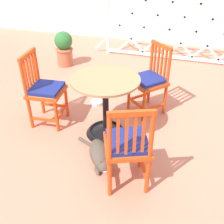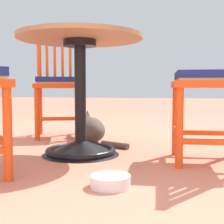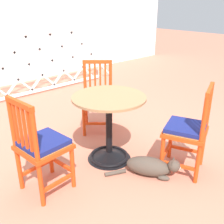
# 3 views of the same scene
# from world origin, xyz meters

# --- Properties ---
(ground_plane) EXTENTS (24.00, 24.00, 0.00)m
(ground_plane) POSITION_xyz_m (0.00, 0.00, 0.00)
(ground_plane) COLOR #C6755B
(cafe_table) EXTENTS (0.76, 0.76, 0.73)m
(cafe_table) POSITION_xyz_m (-0.14, -0.05, 0.28)
(cafe_table) COLOR black
(cafe_table) RESTS_ON ground_plane
(orange_chair_at_corner) EXTENTS (0.43, 0.43, 0.91)m
(orange_chair_at_corner) POSITION_xyz_m (-0.92, -0.03, 0.45)
(orange_chair_at_corner) COLOR #D64214
(orange_chair_at_corner) RESTS_ON ground_plane
(orange_chair_near_fence) EXTENTS (0.52, 0.52, 0.91)m
(orange_chair_near_fence) POSITION_xyz_m (0.28, -0.73, 0.45)
(orange_chair_near_fence) COLOR #D64214
(orange_chair_near_fence) RESTS_ON ground_plane
(tabby_cat) EXTENTS (0.55, 0.57, 0.23)m
(tabby_cat) POSITION_xyz_m (-0.04, -0.57, 0.10)
(tabby_cat) COLOR #4C4238
(tabby_cat) RESTS_ON ground_plane
(pet_water_bowl) EXTENTS (0.17, 0.17, 0.05)m
(pet_water_bowl) POSITION_xyz_m (-0.47, 0.54, 0.03)
(pet_water_bowl) COLOR silver
(pet_water_bowl) RESTS_ON ground_plane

